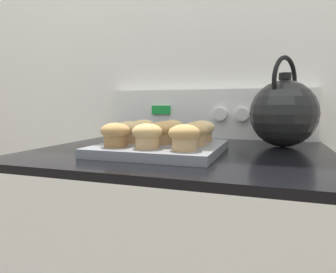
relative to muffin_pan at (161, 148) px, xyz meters
name	(u,v)px	position (x,y,z in m)	size (l,w,h in m)	color
wall_back	(210,63)	(0.04, 0.45, 0.27)	(8.00, 0.05, 2.40)	white
control_panel	(207,114)	(0.04, 0.40, 0.08)	(0.76, 0.07, 0.18)	white
muffin_pan	(161,148)	(0.00, 0.00, 0.00)	(0.30, 0.30, 0.02)	slate
muffin_r0_c0	(115,134)	(-0.09, -0.08, 0.04)	(0.07, 0.07, 0.06)	olive
muffin_r0_c1	(147,135)	(0.00, -0.09, 0.04)	(0.07, 0.07, 0.06)	tan
muffin_r0_c2	(184,136)	(0.09, -0.09, 0.04)	(0.07, 0.07, 0.06)	tan
muffin_r1_c0	(130,131)	(-0.09, 0.00, 0.04)	(0.07, 0.07, 0.06)	#A37A4C
muffin_r1_c1	(162,132)	(0.00, 0.00, 0.04)	(0.07, 0.07, 0.06)	#A37A4C
muffin_r1_c2	(195,133)	(0.09, 0.00, 0.04)	(0.07, 0.07, 0.06)	tan
muffin_r2_c0	(143,129)	(-0.09, 0.09, 0.04)	(0.07, 0.07, 0.06)	tan
muffin_r2_c1	(172,129)	(0.00, 0.09, 0.04)	(0.07, 0.07, 0.06)	tan
muffin_r2_c2	(202,130)	(0.09, 0.09, 0.04)	(0.07, 0.07, 0.06)	#A37A4C
tea_kettle	(284,112)	(0.30, 0.22, 0.09)	(0.19, 0.22, 0.26)	black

